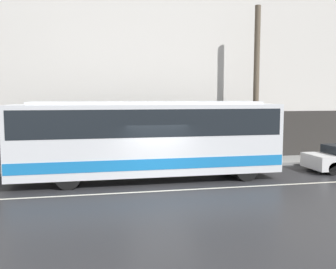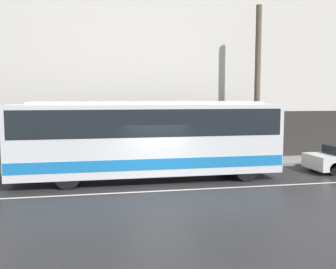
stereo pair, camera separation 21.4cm
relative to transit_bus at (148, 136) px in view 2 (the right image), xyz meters
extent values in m
plane|color=#262628|center=(0.20, -2.11, -1.93)|extent=(60.00, 60.00, 0.00)
cube|color=gray|center=(0.20, 3.02, -1.86)|extent=(60.00, 2.26, 0.15)
cube|color=silver|center=(0.20, 4.29, 4.96)|extent=(60.00, 0.30, 13.79)
cube|color=#2D2B28|center=(0.20, 4.13, -0.53)|extent=(60.00, 0.06, 2.80)
cube|color=beige|center=(0.20, -2.11, -1.93)|extent=(54.00, 0.14, 0.01)
cube|color=silver|center=(-0.01, 0.00, -0.10)|extent=(11.49, 2.53, 2.96)
cube|color=#1972BF|center=(-0.01, 0.00, -1.03)|extent=(11.44, 2.55, 0.45)
cube|color=black|center=(-0.01, 0.00, 0.64)|extent=(11.15, 2.55, 1.13)
cube|color=orange|center=(5.69, 0.00, 1.19)|extent=(0.12, 1.90, 0.28)
cube|color=silver|center=(-0.01, 0.00, 1.44)|extent=(9.77, 2.15, 0.12)
cylinder|color=black|center=(4.14, -1.11, -1.43)|extent=(1.00, 0.28, 1.00)
cylinder|color=black|center=(4.14, 1.11, -1.43)|extent=(1.00, 0.28, 1.00)
cylinder|color=black|center=(-3.35, -1.11, -1.43)|extent=(1.00, 0.28, 1.00)
cylinder|color=black|center=(-3.35, 1.11, -1.43)|extent=(1.00, 0.28, 1.00)
cylinder|color=black|center=(8.58, -0.82, -1.63)|extent=(0.61, 0.20, 0.61)
cylinder|color=black|center=(8.58, 0.82, -1.63)|extent=(0.61, 0.20, 0.61)
cylinder|color=brown|center=(6.14, 2.41, 2.30)|extent=(0.30, 0.30, 8.18)
camera|label=1|loc=(-2.44, -16.04, 1.69)|focal=40.00mm
camera|label=2|loc=(-2.23, -16.08, 1.69)|focal=40.00mm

